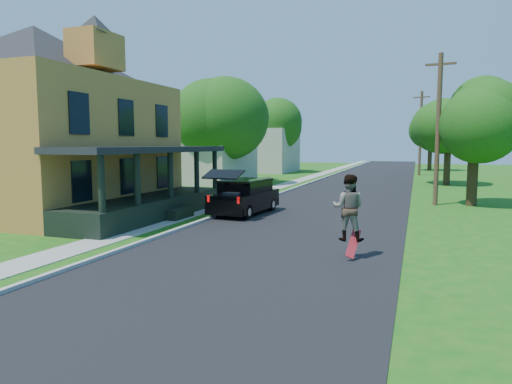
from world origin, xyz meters
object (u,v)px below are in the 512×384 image
(skateboarder, at_px, (348,208))
(utility_pole_near, at_px, (438,128))
(black_suv, at_px, (245,196))
(tree_right_near, at_px, (475,114))

(skateboarder, distance_m, utility_pole_near, 13.63)
(black_suv, bearing_deg, utility_pole_near, 41.35)
(skateboarder, height_order, utility_pole_near, utility_pole_near)
(utility_pole_near, bearing_deg, tree_right_near, 16.66)
(black_suv, bearing_deg, skateboarder, -45.28)
(skateboarder, distance_m, tree_right_near, 14.57)
(tree_right_near, xyz_separation_m, utility_pole_near, (-1.74, -0.36, -0.71))
(black_suv, xyz_separation_m, utility_pole_near, (8.46, 6.37, 3.28))
(skateboarder, bearing_deg, utility_pole_near, -102.99)
(skateboarder, relative_size, utility_pole_near, 0.24)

